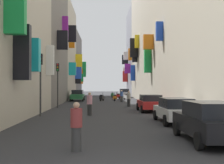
# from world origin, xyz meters

# --- Properties ---
(ground_plane) EXTENTS (140.00, 140.00, 0.00)m
(ground_plane) POSITION_xyz_m (0.00, 30.00, 0.00)
(ground_plane) COLOR #2D2D30
(building_left_mid_a) EXTENTS (7.32, 12.53, 18.58)m
(building_left_mid_a) POSITION_xyz_m (-7.99, 27.40, 9.29)
(building_left_mid_a) COLOR slate
(building_left_mid_a) RESTS_ON ground
(building_left_mid_b) EXTENTS (7.14, 12.43, 14.52)m
(building_left_mid_b) POSITION_xyz_m (-7.99, 39.88, 7.25)
(building_left_mid_b) COLOR #BCB29E
(building_left_mid_b) RESTS_ON ground
(building_left_mid_c) EXTENTS (7.27, 13.92, 12.30)m
(building_left_mid_c) POSITION_xyz_m (-7.98, 53.05, 6.14)
(building_left_mid_c) COLOR slate
(building_left_mid_c) RESTS_ON ground
(building_right_mid_a) EXTENTS (7.06, 12.81, 18.89)m
(building_right_mid_a) POSITION_xyz_m (7.99, 28.22, 9.44)
(building_right_mid_a) COLOR #BCB29E
(building_right_mid_a) RESTS_ON ground
(building_right_mid_b) EXTENTS (7.22, 13.36, 17.89)m
(building_right_mid_b) POSITION_xyz_m (7.99, 41.31, 8.94)
(building_right_mid_b) COLOR #BCB29E
(building_right_mid_b) RESTS_ON ground
(building_right_mid_c) EXTENTS (7.25, 12.00, 17.47)m
(building_right_mid_c) POSITION_xyz_m (7.98, 54.00, 8.72)
(building_right_mid_c) COLOR gray
(building_right_mid_c) RESTS_ON ground
(parked_car_green) EXTENTS (1.85, 4.07, 1.50)m
(parked_car_green) POSITION_xyz_m (-3.76, 34.71, 0.78)
(parked_car_green) COLOR #236638
(parked_car_green) RESTS_ON ground
(parked_car_red) EXTENTS (1.86, 4.22, 1.36)m
(parked_car_red) POSITION_xyz_m (3.55, 18.10, 0.73)
(parked_car_red) COLOR #B21E1E
(parked_car_red) RESTS_ON ground
(parked_car_white) EXTENTS (1.85, 4.35, 1.40)m
(parked_car_white) POSITION_xyz_m (3.76, 10.71, 0.74)
(parked_car_white) COLOR white
(parked_car_white) RESTS_ON ground
(parked_car_silver) EXTENTS (1.93, 4.00, 1.53)m
(parked_car_silver) POSITION_xyz_m (3.48, 46.14, 0.79)
(parked_car_silver) COLOR #B7B7BC
(parked_car_silver) RESTS_ON ground
(parked_car_black) EXTENTS (1.93, 4.29, 1.50)m
(parked_car_black) POSITION_xyz_m (3.68, 5.11, 0.79)
(parked_car_black) COLOR black
(parked_car_black) RESTS_ON ground
(scooter_red) EXTENTS (0.73, 1.75, 1.13)m
(scooter_red) POSITION_xyz_m (2.05, 40.05, 0.46)
(scooter_red) COLOR red
(scooter_red) RESTS_ON ground
(scooter_white) EXTENTS (0.80, 1.81, 1.13)m
(scooter_white) POSITION_xyz_m (3.20, 37.53, 0.46)
(scooter_white) COLOR silver
(scooter_white) RESTS_ON ground
(scooter_black) EXTENTS (0.72, 1.76, 1.13)m
(scooter_black) POSITION_xyz_m (-0.42, 34.44, 0.46)
(scooter_black) COLOR black
(scooter_black) RESTS_ON ground
(scooter_orange) EXTENTS (0.48, 1.84, 1.13)m
(scooter_orange) POSITION_xyz_m (1.31, 34.34, 0.46)
(scooter_orange) COLOR orange
(scooter_orange) RESTS_ON ground
(scooter_green) EXTENTS (0.57, 1.92, 1.13)m
(scooter_green) POSITION_xyz_m (1.40, 46.34, 0.46)
(scooter_green) COLOR #287F3D
(scooter_green) RESTS_ON ground
(pedestrian_crossing) EXTENTS (0.46, 0.46, 1.58)m
(pedestrian_crossing) POSITION_xyz_m (-1.16, 3.79, 0.78)
(pedestrian_crossing) COLOR #353535
(pedestrian_crossing) RESTS_ON ground
(pedestrian_near_left) EXTENTS (0.53, 0.53, 1.54)m
(pedestrian_near_left) POSITION_xyz_m (2.12, 31.92, 0.76)
(pedestrian_near_left) COLOR #313131
(pedestrian_near_left) RESTS_ON ground
(pedestrian_near_right) EXTENTS (0.52, 0.52, 1.63)m
(pedestrian_near_right) POSITION_xyz_m (-1.23, 15.01, 0.81)
(pedestrian_near_right) COLOR #2D2D2D
(pedestrian_near_right) RESTS_ON ground
(pedestrian_mid_street) EXTENTS (0.52, 0.52, 1.56)m
(pedestrian_mid_street) POSITION_xyz_m (2.29, 23.56, 0.77)
(pedestrian_mid_street) COLOR #242424
(pedestrian_mid_street) RESTS_ON ground
(traffic_light_near_corner) EXTENTS (0.26, 0.34, 4.20)m
(traffic_light_near_corner) POSITION_xyz_m (-4.58, 22.30, 2.87)
(traffic_light_near_corner) COLOR #2D2D2D
(traffic_light_near_corner) RESTS_ON ground
(traffic_light_far_corner) EXTENTS (0.26, 0.34, 4.29)m
(traffic_light_far_corner) POSITION_xyz_m (-4.57, 14.52, 2.92)
(traffic_light_far_corner) COLOR #2D2D2D
(traffic_light_far_corner) RESTS_ON ground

